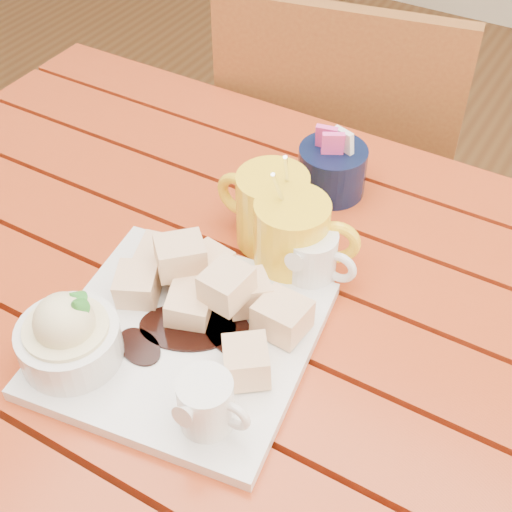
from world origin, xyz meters
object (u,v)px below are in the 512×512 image
Objects in this scene: table at (239,343)px; chair_far at (339,173)px; coffee_mug_left at (270,207)px; dessert_plate at (158,329)px; coffee_mug_right at (294,236)px.

chair_far is at bearing 100.95° from table.
chair_far reaches higher than coffee_mug_left.
table is 0.60m from chair_far.
dessert_plate is 0.21m from coffee_mug_right.
chair_far is (-0.08, 0.70, -0.27)m from dessert_plate.
coffee_mug_left reaches higher than table.
coffee_mug_right is at bearing 70.32° from dessert_plate.
coffee_mug_right reaches higher than dessert_plate.
coffee_mug_right is (0.04, 0.07, 0.16)m from table.
coffee_mug_right is (0.05, -0.03, -0.00)m from coffee_mug_left.
coffee_mug_left is (-0.01, 0.10, 0.16)m from table.
coffee_mug_right is at bearing 95.42° from chair_far.
chair_far is at bearing 96.88° from dessert_plate.
dessert_plate is 2.08× the size of coffee_mug_left.
dessert_plate is 0.76m from chair_far.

